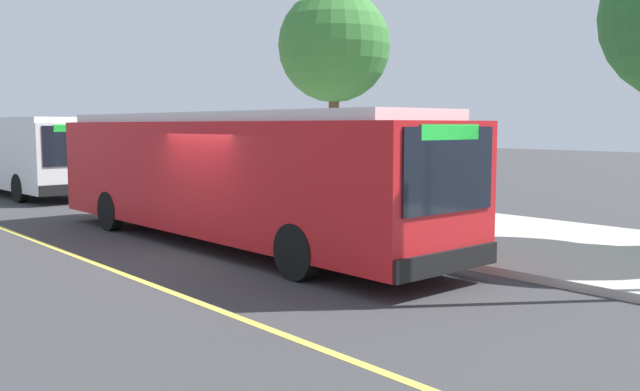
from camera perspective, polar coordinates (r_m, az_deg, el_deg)
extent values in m
plane|color=#38383A|center=(14.49, -8.99, -4.86)|extent=(120.00, 120.00, 0.00)
cube|color=#B7B2A8|center=(18.29, 7.23, -2.36)|extent=(44.00, 6.40, 0.15)
cube|color=#E0D64C|center=(13.49, -17.02, -5.83)|extent=(36.00, 0.14, 0.01)
cube|color=red|center=(15.51, -7.54, 1.64)|extent=(12.32, 2.68, 2.40)
cube|color=silver|center=(15.47, -7.61, 6.45)|extent=(11.34, 2.42, 0.20)
cube|color=black|center=(10.91, 10.69, 2.10)|extent=(0.06, 2.17, 1.34)
cube|color=black|center=(16.24, -3.76, 2.89)|extent=(10.82, 0.16, 1.06)
cube|color=white|center=(16.36, -3.73, -1.55)|extent=(11.68, 0.16, 0.28)
cube|color=#26D83F|center=(10.89, 10.77, 5.19)|extent=(0.05, 1.40, 0.24)
cube|color=black|center=(11.09, 10.61, -5.41)|extent=(0.11, 2.50, 0.36)
cylinder|color=black|center=(13.48, 5.73, -3.47)|extent=(1.00, 0.29, 1.00)
cylinder|color=black|center=(11.92, -1.91, -4.68)|extent=(1.00, 0.29, 1.00)
cylinder|color=black|center=(19.34, -10.72, -0.70)|extent=(1.00, 0.29, 1.00)
cylinder|color=black|center=(18.29, -16.96, -1.23)|extent=(1.00, 0.29, 1.00)
cube|color=white|center=(29.33, -23.62, 3.17)|extent=(10.45, 2.95, 2.40)
cube|color=silver|center=(29.31, -23.73, 5.71)|extent=(9.62, 2.66, 0.20)
cube|color=black|center=(24.47, -19.64, 3.90)|extent=(0.12, 2.17, 1.34)
cube|color=black|center=(29.77, -21.30, 3.85)|extent=(9.12, 0.39, 1.06)
cube|color=#197259|center=(29.83, -21.20, 1.42)|extent=(9.84, 0.41, 0.28)
cube|color=#26D83F|center=(24.46, -19.69, 5.27)|extent=(0.08, 1.40, 0.24)
cube|color=black|center=(24.54, -19.51, 0.51)|extent=(0.18, 2.50, 0.36)
cylinder|color=black|center=(26.83, -18.94, 0.89)|extent=(1.01, 0.32, 1.00)
cylinder|color=black|center=(25.99, -23.60, 0.57)|extent=(1.01, 0.32, 1.00)
cylinder|color=black|center=(32.70, -23.43, 1.57)|extent=(1.01, 0.32, 1.00)
cylinder|color=#333338|center=(17.81, 10.82, 1.48)|extent=(0.10, 0.10, 2.40)
cylinder|color=#333338|center=(16.82, 8.05, 1.28)|extent=(0.10, 0.10, 2.40)
cylinder|color=#333338|center=(19.54, 4.85, 1.95)|extent=(0.10, 0.10, 2.40)
cylinder|color=#333338|center=(18.63, 2.04, 1.77)|extent=(0.10, 0.10, 2.40)
cube|color=#333338|center=(18.12, 6.38, 5.55)|extent=(2.90, 1.60, 0.08)
cube|color=#4C606B|center=(18.65, 7.70, 1.73)|extent=(2.47, 0.04, 2.16)
cube|color=navy|center=(19.08, 3.48, 1.72)|extent=(0.06, 1.11, 1.82)
cube|color=brown|center=(18.25, 6.88, -0.72)|extent=(1.60, 0.44, 0.06)
cube|color=brown|center=(18.39, 7.40, 0.21)|extent=(1.60, 0.05, 0.44)
cube|color=#333338|center=(18.77, 5.26, -1.21)|extent=(0.08, 0.40, 0.45)
cube|color=#333338|center=(17.80, 8.58, -1.64)|extent=(0.08, 0.40, 0.45)
cylinder|color=#333338|center=(14.84, 7.59, 1.45)|extent=(0.07, 0.07, 2.80)
cube|color=white|center=(14.78, 7.60, 5.70)|extent=(0.44, 0.03, 0.56)
cube|color=red|center=(14.77, 7.56, 5.70)|extent=(0.40, 0.01, 0.16)
cylinder|color=brown|center=(23.97, 1.15, 4.35)|extent=(0.36, 0.36, 3.78)
sphere|color=#387A33|center=(24.12, 1.17, 12.30)|extent=(3.85, 3.85, 3.85)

